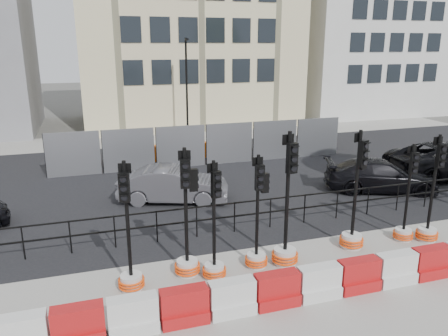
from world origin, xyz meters
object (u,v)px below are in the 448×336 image
object	(u,v)px
traffic_signal_d	(257,242)
car_c	(381,176)
traffic_signal_h	(429,220)
traffic_signal_a	(130,265)

from	to	relation	value
traffic_signal_d	car_c	xyz separation A→B (m)	(6.98, 4.29, -0.09)
traffic_signal_d	traffic_signal_h	xyz separation A→B (m)	(5.43, -0.04, -0.06)
traffic_signal_a	traffic_signal_d	size ratio (longest dim) A/B	1.05
traffic_signal_h	car_c	xyz separation A→B (m)	(1.55, 4.33, -0.03)
traffic_signal_a	traffic_signal_h	size ratio (longest dim) A/B	0.99
traffic_signal_a	car_c	world-z (taller)	traffic_signal_a
traffic_signal_d	car_c	world-z (taller)	traffic_signal_d
traffic_signal_a	traffic_signal_h	distance (m)	8.68
traffic_signal_a	car_c	size ratio (longest dim) A/B	0.68
traffic_signal_d	car_c	bearing A→B (deg)	33.00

